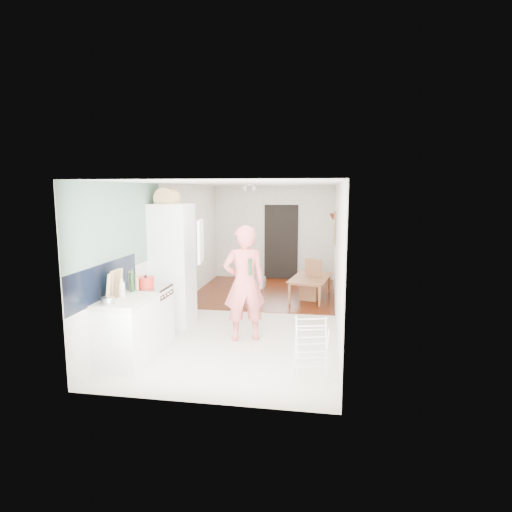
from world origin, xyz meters
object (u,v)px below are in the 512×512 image
(dining_chair, at_px, (311,280))
(drying_rack, at_px, (311,351))
(dining_table, at_px, (311,290))
(person, at_px, (244,273))
(stool, at_px, (253,296))

(dining_chair, xyz_separation_m, drying_rack, (0.16, -4.05, -0.05))
(dining_table, bearing_deg, person, 170.02)
(dining_chair, distance_m, drying_rack, 4.05)
(person, distance_m, drying_rack, 1.87)
(dining_table, distance_m, dining_chair, 0.25)
(stool, bearing_deg, drying_rack, -68.64)
(dining_table, xyz_separation_m, dining_chair, (-0.02, -0.09, 0.23))
(dining_table, xyz_separation_m, stool, (-1.18, -0.76, -0.00))
(dining_table, height_order, stool, dining_table)
(person, relative_size, dining_chair, 2.48)
(dining_table, relative_size, stool, 2.88)
(dining_table, bearing_deg, stool, 131.99)
(person, relative_size, dining_table, 1.86)
(dining_chair, relative_size, stool, 2.16)
(dining_table, distance_m, drying_rack, 4.14)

